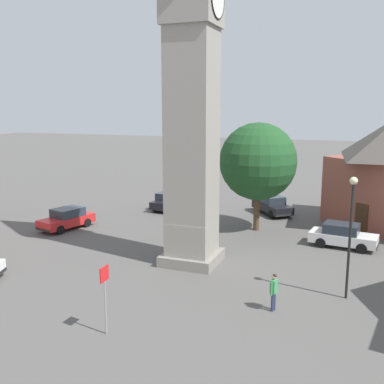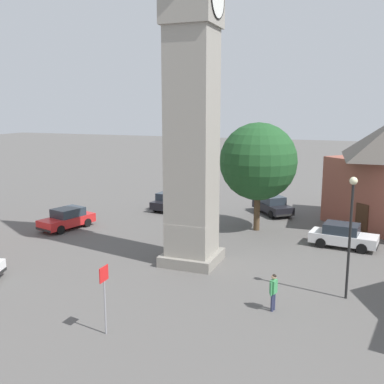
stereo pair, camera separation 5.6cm
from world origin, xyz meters
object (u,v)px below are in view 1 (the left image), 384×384
object	(u,v)px
pedestrian	(274,289)
tree	(258,162)
car_blue_kerb	(343,236)
clock_tower	(192,20)
road_sign	(105,289)
car_white_side	(169,201)
car_red_corner	(272,205)
car_black_far	(67,219)
lamp_post	(351,220)

from	to	relation	value
pedestrian	tree	world-z (taller)	tree
tree	car_blue_kerb	bearing A→B (deg)	-108.70
car_blue_kerb	tree	world-z (taller)	tree
clock_tower	pedestrian	bearing A→B (deg)	-129.30
road_sign	pedestrian	bearing A→B (deg)	-52.39
car_blue_kerb	car_white_side	world-z (taller)	same
car_red_corner	pedestrian	size ratio (longest dim) A/B	2.50
pedestrian	car_white_side	bearing A→B (deg)	36.48
clock_tower	car_white_side	distance (m)	18.63
car_white_side	road_sign	distance (m)	22.06
clock_tower	pedestrian	xyz separation A→B (m)	(-4.56, -5.58, -12.29)
car_red_corner	road_sign	bearing A→B (deg)	174.46
car_blue_kerb	tree	size ratio (longest dim) A/B	0.55
clock_tower	road_sign	distance (m)	14.52
clock_tower	car_red_corner	bearing A→B (deg)	-8.41
car_black_far	lamp_post	size ratio (longest dim) A/B	0.77
car_blue_kerb	car_red_corner	world-z (taller)	same
car_black_far	tree	size ratio (longest dim) A/B	0.57
tree	lamp_post	world-z (taller)	tree
car_red_corner	lamp_post	xyz separation A→B (m)	(-15.50, -6.53, 3.02)
car_white_side	pedestrian	xyz separation A→B (m)	(-16.61, -12.28, 0.25)
car_black_far	car_white_side	bearing A→B (deg)	-27.59
car_blue_kerb	tree	xyz separation A→B (m)	(2.05, 6.06, 4.24)
car_white_side	car_black_far	world-z (taller)	same
clock_tower	car_blue_kerb	distance (m)	16.05
clock_tower	pedestrian	distance (m)	14.24
car_white_side	pedestrian	size ratio (longest dim) A/B	2.52
pedestrian	car_red_corner	bearing A→B (deg)	11.25
car_white_side	car_black_far	bearing A→B (deg)	152.41
car_red_corner	lamp_post	size ratio (longest dim) A/B	0.73
pedestrian	lamp_post	xyz separation A→B (m)	(2.52, -2.95, 2.77)
clock_tower	car_white_side	size ratio (longest dim) A/B	5.32
car_red_corner	pedestrian	distance (m)	18.38
clock_tower	car_blue_kerb	world-z (taller)	clock_tower
car_black_far	car_blue_kerb	bearing A→B (deg)	-82.26
pedestrian	lamp_post	bearing A→B (deg)	-49.44
road_sign	car_white_side	bearing A→B (deg)	17.21
tree	lamp_post	distance (m)	12.23
lamp_post	car_black_far	bearing A→B (deg)	74.24
car_blue_kerb	car_red_corner	bearing A→B (deg)	39.03
car_black_far	car_red_corner	bearing A→B (deg)	-52.89
clock_tower	lamp_post	xyz separation A→B (m)	(-2.04, -8.52, -9.51)
clock_tower	road_sign	bearing A→B (deg)	178.81
car_red_corner	car_white_side	size ratio (longest dim) A/B	0.99
car_blue_kerb	car_white_side	bearing A→B (deg)	67.96
road_sign	car_black_far	bearing A→B (deg)	41.25
car_blue_kerb	clock_tower	bearing A→B (deg)	127.53
pedestrian	lamp_post	size ratio (longest dim) A/B	0.29
car_black_far	pedestrian	world-z (taller)	pedestrian
car_white_side	tree	distance (m)	10.33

